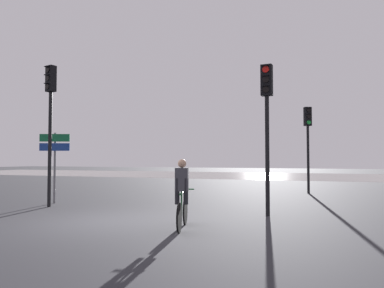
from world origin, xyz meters
name	(u,v)px	position (x,y,z in m)	size (l,w,h in m)	color
ground_plane	(106,222)	(0.00, 0.00, 0.00)	(120.00, 120.00, 0.00)	#28282D
water_strip	(272,176)	(0.00, 28.88, 0.00)	(80.00, 16.00, 0.01)	gray
traffic_light_near_left	(50,109)	(-3.56, 1.93, 3.34)	(0.37, 0.39, 4.85)	black
traffic_light_far_right	(308,133)	(4.44, 10.26, 2.87)	(0.40, 0.42, 4.11)	black
traffic_light_near_right	(267,110)	(3.76, 2.47, 3.03)	(0.33, 0.35, 4.36)	black
direction_sign_post	(55,154)	(-4.09, 2.79, 1.79)	(1.03, 0.45, 2.60)	slate
cyclist	(182,194)	(2.21, -0.24, 0.82)	(0.57, 1.67, 1.62)	black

